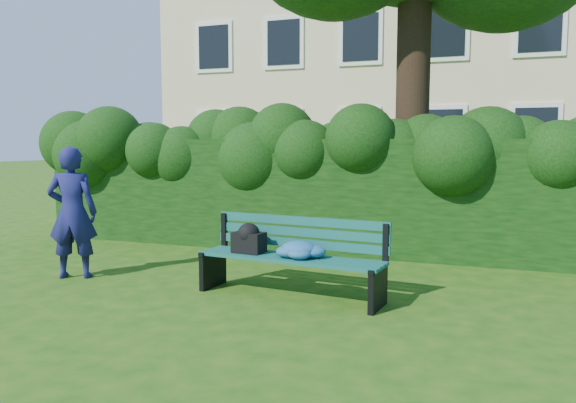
% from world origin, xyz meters
% --- Properties ---
extents(ground, '(80.00, 80.00, 0.00)m').
position_xyz_m(ground, '(0.00, 0.00, 0.00)').
color(ground, '#1B4E0E').
rests_on(ground, ground).
extents(apartment_building, '(16.00, 8.08, 12.00)m').
position_xyz_m(apartment_building, '(-0.00, 13.99, 6.00)').
color(apartment_building, beige).
rests_on(apartment_building, ground).
extents(hedge, '(10.00, 1.00, 1.80)m').
position_xyz_m(hedge, '(0.00, 2.20, 0.90)').
color(hedge, black).
rests_on(hedge, ground).
extents(park_bench, '(2.22, 0.79, 0.89)m').
position_xyz_m(park_bench, '(0.45, -0.61, 0.50)').
color(park_bench, '#115645').
rests_on(park_bench, ground).
extents(man_reading, '(0.73, 0.62, 1.70)m').
position_xyz_m(man_reading, '(-2.46, -0.75, 0.85)').
color(man_reading, navy).
rests_on(man_reading, ground).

